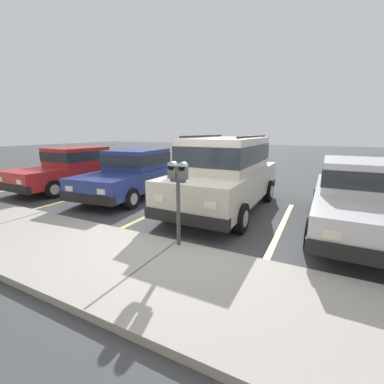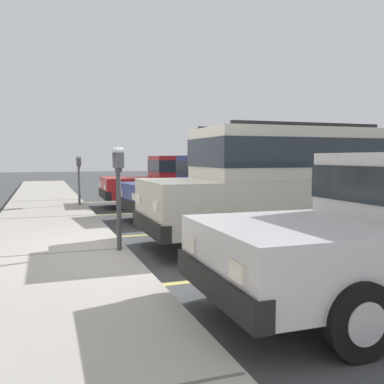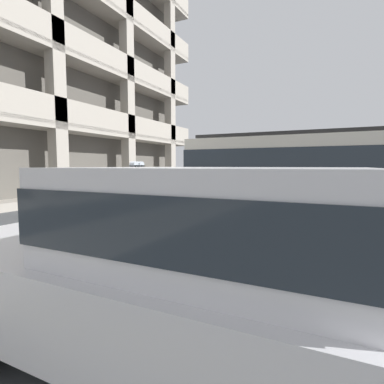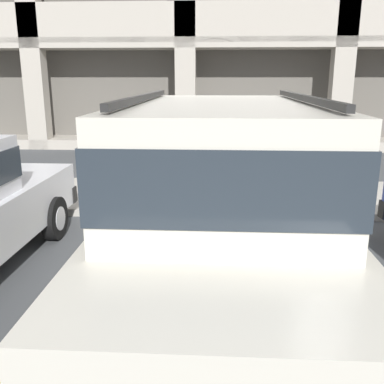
% 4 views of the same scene
% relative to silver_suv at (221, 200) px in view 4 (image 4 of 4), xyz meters
% --- Properties ---
extents(ground_plane, '(80.00, 80.00, 0.10)m').
position_rel_silver_suv_xyz_m(ground_plane, '(-0.03, 2.48, -1.14)').
color(ground_plane, '#444749').
extents(sidewalk, '(40.00, 2.20, 0.12)m').
position_rel_silver_suv_xyz_m(sidewalk, '(-0.03, 3.78, -1.03)').
color(sidewalk, '#ADA89E').
rests_on(sidewalk, ground_plane).
extents(parking_stall_lines, '(13.00, 4.80, 0.01)m').
position_rel_silver_suv_xyz_m(parking_stall_lines, '(1.58, 1.08, -1.08)').
color(parking_stall_lines, '#DBD16B').
rests_on(parking_stall_lines, ground_plane).
extents(silver_suv, '(2.04, 4.79, 2.03)m').
position_rel_silver_suv_xyz_m(silver_suv, '(0.00, 0.00, 0.00)').
color(silver_suv, beige).
rests_on(silver_suv, ground_plane).
extents(parking_meter_near, '(0.35, 0.12, 1.52)m').
position_rel_silver_suv_xyz_m(parking_meter_near, '(-0.13, 2.83, 0.16)').
color(parking_meter_near, '#47474C').
rests_on(parking_meter_near, sidewalk).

